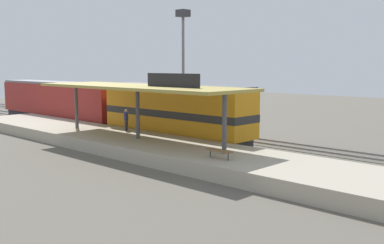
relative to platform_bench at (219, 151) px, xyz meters
name	(u,v)px	position (x,y,z in m)	size (l,w,h in m)	color
ground_plane	(200,140)	(8.00, 8.79, -1.34)	(120.00, 120.00, 0.00)	#5B564C
track_near	(183,143)	(6.00, 8.79, -1.31)	(3.20, 110.00, 0.16)	#4E4941
track_far	(220,136)	(10.60, 8.79, -1.31)	(3.20, 110.00, 0.16)	#4E4941
platform	(138,145)	(1.40, 8.79, -0.89)	(6.00, 44.00, 0.90)	#A89E89
station_canopy	(138,88)	(1.40, 8.70, 3.19)	(5.20, 18.00, 4.70)	#47474C
platform_bench	(219,151)	(0.00, 0.00, 0.00)	(0.44, 1.70, 0.50)	#333338
locomotive	(175,112)	(6.00, 9.70, 1.07)	(2.93, 14.43, 4.44)	#28282D
passenger_carriage_single	(59,101)	(6.00, 27.70, 0.97)	(2.90, 20.00, 4.24)	#28282D
light_mast	(183,43)	(13.80, 16.50, 7.05)	(1.10, 1.10, 11.70)	slate
person_waiting	(126,119)	(3.38, 12.68, 0.51)	(0.34, 0.34, 1.71)	#4C4C51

